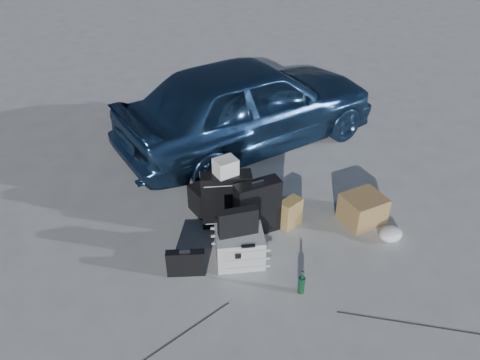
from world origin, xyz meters
name	(u,v)px	position (x,y,z in m)	size (l,w,h in m)	color
ground	(278,268)	(0.00, 0.00, 0.00)	(60.00, 60.00, 0.00)	#9D9D99
car	(249,103)	(0.81, 2.52, 0.66)	(1.57, 3.90, 1.33)	navy
pelican_case	(240,247)	(-0.32, 0.28, 0.18)	(0.50, 0.41, 0.36)	#9FA2A4
laptop_bag	(238,222)	(-0.33, 0.29, 0.52)	(0.41, 0.10, 0.31)	black
briefcase	(186,263)	(-0.91, 0.31, 0.15)	(0.39, 0.09, 0.31)	black
suitcase_left	(257,208)	(0.05, 0.63, 0.34)	(0.52, 0.19, 0.68)	black
suitcase_right	(226,199)	(-0.21, 0.91, 0.34)	(0.57, 0.21, 0.69)	black
white_carton	(226,167)	(-0.21, 0.92, 0.78)	(0.24, 0.19, 0.19)	beige
duffel_bag	(217,193)	(-0.18, 1.29, 0.17)	(0.68, 0.29, 0.34)	black
flat_box_white	(218,179)	(-0.16, 1.29, 0.38)	(0.42, 0.31, 0.07)	beige
flat_box_black	(219,173)	(-0.15, 1.31, 0.44)	(0.28, 0.20, 0.06)	black
kraft_bag	(290,213)	(0.45, 0.58, 0.18)	(0.26, 0.16, 0.35)	olive
cardboard_box	(363,209)	(1.27, 0.31, 0.17)	(0.46, 0.40, 0.34)	brown
plastic_bag	(391,234)	(1.37, -0.10, 0.08)	(0.27, 0.23, 0.15)	silver
green_bottle	(302,283)	(0.05, -0.39, 0.13)	(0.07, 0.07, 0.27)	#0C311C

